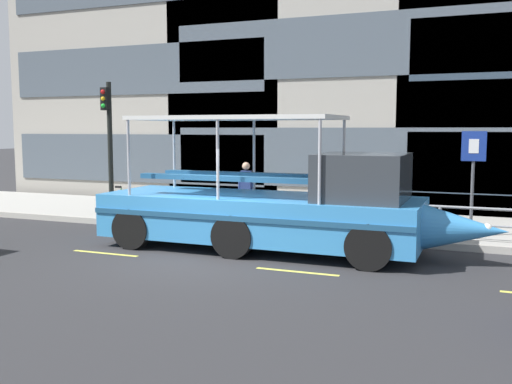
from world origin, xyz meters
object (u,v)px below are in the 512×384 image
Objects in this scene: traffic_light_pole at (109,135)px; leaned_bicycle at (124,204)px; parking_sign at (473,166)px; pedestrian_mid_left at (313,187)px; pedestrian_mid_right at (246,185)px; duck_tour_boat at (281,208)px; pedestrian_near_bow at (399,198)px.

traffic_light_pole is 2.34m from leaned_bicycle.
leaned_bicycle is (-10.37, -0.33, -1.47)m from parking_sign.
leaned_bicycle is 1.02× the size of pedestrian_mid_left.
leaned_bicycle is (0.73, -0.28, -2.21)m from traffic_light_pole.
parking_sign reaches higher than pedestrian_mid_right.
pedestrian_mid_left reaches higher than leaned_bicycle.
duck_tour_boat reaches higher than parking_sign.
duck_tour_boat reaches higher than pedestrian_mid_left.
pedestrian_near_bow is at bearing 49.69° from duck_tour_boat.
pedestrian_mid_left is at bearing 4.24° from pedestrian_mid_right.
pedestrian_near_bow is at bearing -15.56° from pedestrian_mid_left.
traffic_light_pole is at bearing -178.74° from pedestrian_near_bow.
leaned_bicycle is 6.04m from pedestrian_mid_left.
leaned_bicycle is at bearing -20.84° from traffic_light_pole.
traffic_light_pole reaches higher than leaned_bicycle.
pedestrian_mid_right is at bearing 173.10° from pedestrian_near_bow.
traffic_light_pole is at bearing -170.21° from pedestrian_mid_right.
traffic_light_pole is at bearing -179.71° from parking_sign.
pedestrian_mid_right is (-6.60, 0.72, -0.79)m from parking_sign.
pedestrian_mid_left is (-4.48, 0.88, -0.82)m from parking_sign.
duck_tour_boat is 6.45× the size of pedestrian_near_bow.
pedestrian_near_bow is at bearing 1.26° from traffic_light_pole.
pedestrian_mid_right is (-4.73, 0.57, 0.14)m from pedestrian_near_bow.
parking_sign is at bearing 1.84° from leaned_bicycle.
parking_sign is 5.12m from duck_tour_boat.
parking_sign is at bearing -11.07° from pedestrian_mid_left.
duck_tour_boat is 4.13m from pedestrian_mid_right.
duck_tour_boat is at bearing -20.98° from leaned_bicycle.
pedestrian_near_bow is (9.23, 0.20, -1.67)m from traffic_light_pole.
pedestrian_near_bow reaches higher than leaned_bicycle.
pedestrian_near_bow is at bearing 3.23° from leaned_bicycle.
traffic_light_pole reaches higher than pedestrian_mid_right.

